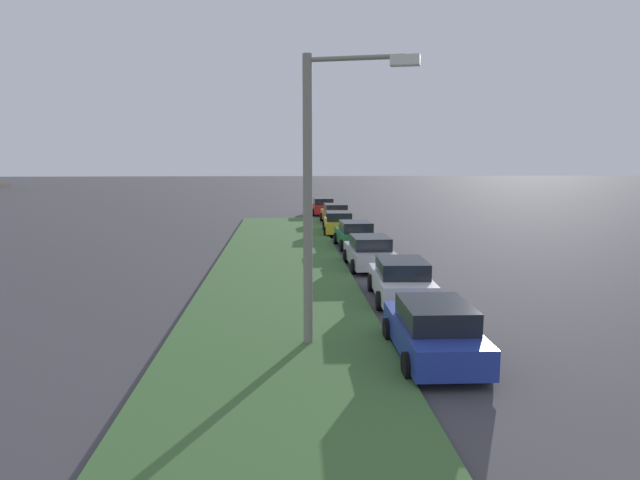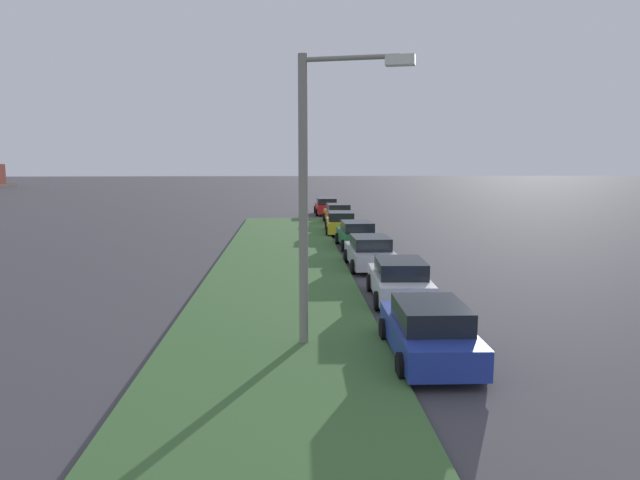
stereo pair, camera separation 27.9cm
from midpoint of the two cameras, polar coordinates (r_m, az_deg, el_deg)
name	(u,v)px [view 2 (the right image)]	position (r m, az deg, el deg)	size (l,w,h in m)	color
grass_median	(275,330)	(16.43, -4.06, -9.05)	(60.00, 6.00, 0.12)	#3D6633
parked_car_blue	(429,331)	(14.36, 11.51, -9.03)	(4.33, 2.08, 1.47)	#23389E
parked_car_white	(400,280)	(19.95, 8.45, -4.06)	(4.38, 2.18, 1.47)	silver
parked_car_silver	(370,252)	(25.63, 5.36, -1.25)	(4.33, 2.08, 1.47)	#B2B5BA
parked_car_green	(357,235)	(31.44, 3.97, 0.53)	(4.36, 2.13, 1.47)	#1E6B38
parked_car_yellow	(341,223)	(37.04, 2.32, 1.72)	(4.37, 2.16, 1.47)	gold
parked_car_orange	(338,214)	(43.32, 2.01, 2.68)	(4.36, 2.14, 1.47)	orange
parked_car_red	(326,206)	(49.71, 0.81, 3.41)	(4.32, 2.06, 1.47)	red
streetlight	(317,180)	(14.35, 0.23, 6.04)	(1.06, 2.81, 7.50)	gray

